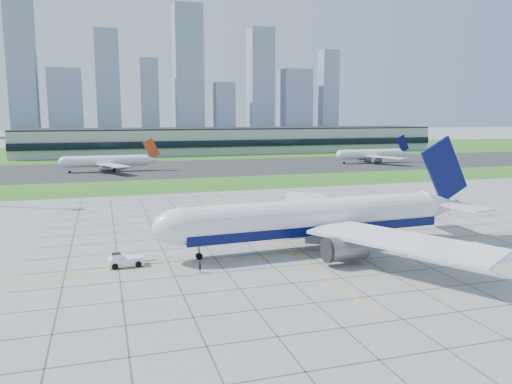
% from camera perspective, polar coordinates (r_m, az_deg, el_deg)
% --- Properties ---
extents(ground, '(1400.00, 1400.00, 0.00)m').
position_cam_1_polar(ground, '(94.38, 9.74, -6.23)').
color(ground, '#9C9C96').
rests_on(ground, ground).
extents(grass_median, '(700.00, 35.00, 0.04)m').
position_cam_1_polar(grass_median, '(177.76, -3.45, 1.00)').
color(grass_median, '#2D601B').
rests_on(grass_median, ground).
extents(asphalt_taxiway, '(700.00, 75.00, 0.04)m').
position_cam_1_polar(asphalt_taxiway, '(231.18, -6.70, 2.79)').
color(asphalt_taxiway, '#383838').
rests_on(asphalt_taxiway, ground).
extents(grass_far, '(700.00, 145.00, 0.04)m').
position_cam_1_polar(grass_far, '(339.53, -10.11, 4.65)').
color(grass_far, '#2D601B').
rests_on(grass_far, ground).
extents(apron_markings, '(120.00, 130.00, 0.03)m').
position_cam_1_polar(apron_markings, '(104.23, 7.19, -4.71)').
color(apron_markings, '#474744').
rests_on(apron_markings, ground).
extents(terminal, '(260.00, 43.00, 15.80)m').
position_cam_1_polar(terminal, '(321.92, -2.46, 5.96)').
color(terminal, '#B7B7B2').
rests_on(terminal, ground).
extents(city_skyline, '(523.00, 32.40, 160.00)m').
position_cam_1_polar(city_skyline, '(602.98, -14.32, 11.94)').
color(city_skyline, '#7F8CA7').
rests_on(city_skyline, ground).
extents(airliner, '(64.12, 64.87, 20.17)m').
position_cam_1_polar(airliner, '(92.13, 7.00, -3.01)').
color(airliner, white).
rests_on(airliner, ground).
extents(pushback_tug, '(8.06, 3.05, 2.23)m').
position_cam_1_polar(pushback_tug, '(84.18, -14.84, -7.57)').
color(pushback_tug, white).
rests_on(pushback_tug, ground).
extents(crew_near, '(0.79, 0.73, 1.80)m').
position_cam_1_polar(crew_near, '(78.99, -6.42, -8.48)').
color(crew_near, black).
rests_on(crew_near, ground).
extents(distant_jet_1, '(39.66, 42.66, 14.08)m').
position_cam_1_polar(distant_jet_1, '(222.88, -16.54, 3.41)').
color(distant_jet_1, white).
rests_on(distant_jet_1, ground).
extents(distant_jet_2, '(38.50, 42.66, 14.08)m').
position_cam_1_polar(distant_jet_2, '(258.09, 13.08, 4.25)').
color(distant_jet_2, white).
rests_on(distant_jet_2, ground).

